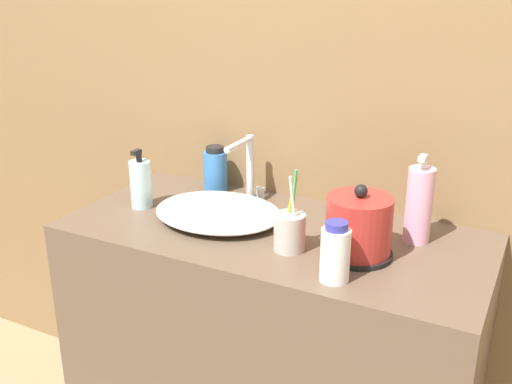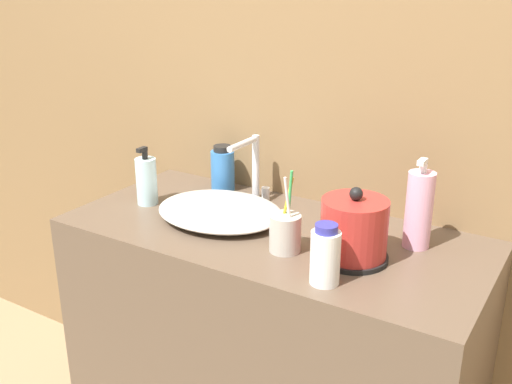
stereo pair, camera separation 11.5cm
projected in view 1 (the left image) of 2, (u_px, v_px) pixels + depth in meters
wall_back at (318, 49)px, 1.67m from camera, size 6.00×0.04×2.60m
vanity_counter at (271, 364)px, 1.75m from camera, size 1.13×0.52×0.86m
sink_basin at (218, 212)px, 1.66m from camera, size 0.36×0.30×0.05m
faucet at (249, 165)px, 1.77m from camera, size 0.06×0.15×0.20m
electric_kettle at (359, 229)px, 1.43m from camera, size 0.17×0.17×0.18m
toothbrush_cup at (290, 231)px, 1.47m from camera, size 0.08×0.08×0.21m
lotion_bottle at (141, 184)px, 1.73m from camera, size 0.06×0.06×0.18m
shampoo_bottle at (419, 205)px, 1.50m from camera, size 0.07×0.07×0.23m
mouthwash_bottle at (335, 253)px, 1.32m from camera, size 0.07×0.07×0.14m
hand_cream_bottle at (215, 170)px, 1.86m from camera, size 0.07×0.07×0.14m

